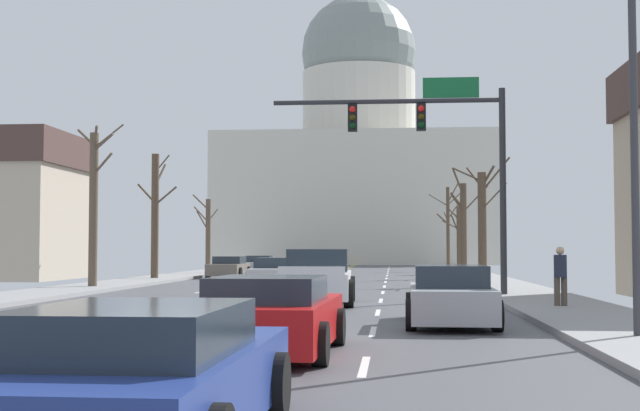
% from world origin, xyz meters
% --- Properties ---
extents(ground, '(20.00, 180.00, 0.20)m').
position_xyz_m(ground, '(0.00, -0.00, 0.02)').
color(ground, '#4C4C51').
extents(signal_gantry, '(7.91, 0.41, 7.36)m').
position_xyz_m(signal_gantry, '(5.46, 13.94, 5.37)').
color(signal_gantry, '#28282D').
rests_on(signal_gantry, ground).
extents(street_lamp_right, '(2.31, 0.24, 8.67)m').
position_xyz_m(street_lamp_right, '(7.92, 0.08, 5.22)').
color(street_lamp_right, '#333338').
rests_on(street_lamp_right, ground).
extents(capitol_building, '(30.05, 22.23, 32.89)m').
position_xyz_m(capitol_building, '(0.00, 82.68, 10.98)').
color(capitol_building, beige).
rests_on(capitol_building, ground).
extents(pickup_truck_near_00, '(2.39, 5.27, 1.65)m').
position_xyz_m(pickup_truck_near_00, '(1.60, 10.54, 0.73)').
color(pickup_truck_near_00, silver).
rests_on(pickup_truck_near_00, ground).
extents(sedan_near_01, '(2.00, 4.66, 1.31)m').
position_xyz_m(sedan_near_01, '(5.15, 3.48, 0.61)').
color(sedan_near_01, '#9EA3A8').
rests_on(sedan_near_01, ground).
extents(sedan_near_02, '(2.15, 4.45, 1.24)m').
position_xyz_m(sedan_near_02, '(2.00, -2.07, 0.60)').
color(sedan_near_02, '#B71414').
rests_on(sedan_near_02, ground).
extents(sedan_near_03, '(2.06, 4.64, 1.21)m').
position_xyz_m(sedan_near_03, '(1.84, -8.58, 0.58)').
color(sedan_near_03, navy).
rests_on(sedan_near_03, ground).
extents(sedan_oncoming_00, '(2.11, 4.29, 1.25)m').
position_xyz_m(sedan_oncoming_00, '(-1.60, 23.79, 0.57)').
color(sedan_oncoming_00, silver).
rests_on(sedan_oncoming_00, ground).
extents(sedan_oncoming_01, '(2.01, 4.25, 1.22)m').
position_xyz_m(sedan_oncoming_01, '(-5.40, 32.95, 0.58)').
color(sedan_oncoming_01, '#6B6056').
rests_on(sedan_oncoming_01, ground).
extents(sedan_oncoming_02, '(2.19, 4.47, 1.18)m').
position_xyz_m(sedan_oncoming_02, '(-5.30, 43.41, 0.56)').
color(sedan_oncoming_02, '#9EA3A8').
rests_on(sedan_oncoming_02, ground).
extents(bare_tree_00, '(2.56, 2.99, 5.65)m').
position_xyz_m(bare_tree_00, '(7.94, 24.27, 2.82)').
color(bare_tree_00, '#4C3D2D').
rests_on(bare_tree_00, ground).
extents(bare_tree_01, '(1.85, 1.69, 5.06)m').
position_xyz_m(bare_tree_01, '(-7.92, 38.94, 2.63)').
color(bare_tree_01, brown).
rests_on(bare_tree_01, ground).
extents(bare_tree_02, '(2.69, 1.99, 6.36)m').
position_xyz_m(bare_tree_02, '(7.89, 48.66, 3.40)').
color(bare_tree_02, '#4C3D2D').
rests_on(bare_tree_02, ground).
extents(bare_tree_03, '(2.52, 1.48, 6.50)m').
position_xyz_m(bare_tree_03, '(-8.53, 28.86, 3.49)').
color(bare_tree_03, '#4C3D2D').
rests_on(bare_tree_03, ground).
extents(bare_tree_04, '(2.14, 1.60, 5.99)m').
position_xyz_m(bare_tree_04, '(7.83, 33.82, 2.92)').
color(bare_tree_04, '#4C3D2D').
rests_on(bare_tree_04, ground).
extents(bare_tree_06, '(1.60, 2.18, 4.26)m').
position_xyz_m(bare_tree_06, '(8.16, 41.52, 2.39)').
color(bare_tree_06, '#4C3D2D').
rests_on(bare_tree_06, ground).
extents(bare_tree_07, '(2.22, 1.81, 6.69)m').
position_xyz_m(bare_tree_07, '(-8.31, 18.89, 3.48)').
color(bare_tree_07, brown).
rests_on(bare_tree_07, ground).
extents(pedestrian_00, '(0.35, 0.34, 1.58)m').
position_xyz_m(pedestrian_00, '(8.37, 8.09, 1.01)').
color(pedestrian_00, '#4C4238').
rests_on(pedestrian_00, ground).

